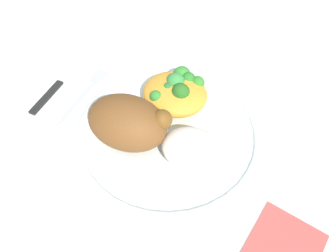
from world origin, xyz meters
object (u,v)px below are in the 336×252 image
plate (168,134)px  fork (85,93)px  knife (61,81)px  rice_pile (193,149)px  roasted_chicken (128,122)px  mac_cheese_with_broccoli (176,91)px

plate → fork: 0.17m
plate → knife: bearing=169.3°
plate → fork: plate is taller
plate → rice_pile: (0.05, -0.03, 0.03)m
rice_pile → plate: bearing=148.2°
roasted_chicken → knife: bearing=156.4°
roasted_chicken → mac_cheese_with_broccoli: bearing=69.6°
rice_pile → roasted_chicken: bearing=-178.2°
rice_pile → knife: 0.28m
plate → rice_pile: bearing=-31.8°
plate → rice_pile: size_ratio=3.10×
rice_pile → mac_cheese_with_broccoli: size_ratio=0.88×
mac_cheese_with_broccoli → knife: mac_cheese_with_broccoli is taller
fork → plate: bearing=-11.1°
roasted_chicken → knife: (-0.17, 0.08, -0.05)m
rice_pile → fork: size_ratio=0.63×
rice_pile → mac_cheese_with_broccoli: bearing=123.4°
rice_pile → fork: bearing=163.6°
rice_pile → knife: rice_pile is taller
plate → fork: (-0.17, 0.03, -0.01)m
rice_pile → knife: bearing=164.9°
plate → roasted_chicken: roasted_chicken is taller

